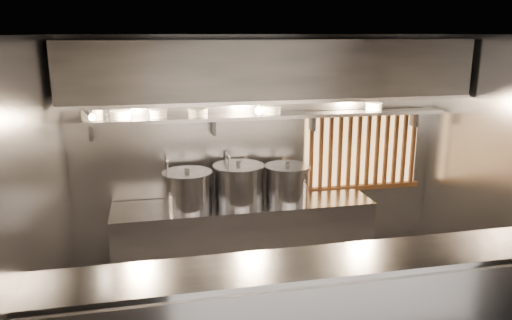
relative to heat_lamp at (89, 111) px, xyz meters
name	(u,v)px	position (x,y,z in m)	size (l,w,h in m)	color
ceiling	(301,35)	(1.90, -0.85, 0.73)	(4.50, 4.50, 0.00)	black
wall_back	(262,152)	(1.90, 0.65, -0.67)	(4.50, 4.50, 0.00)	gray
wall_left	(41,206)	(-0.35, -0.85, -0.67)	(3.00, 3.00, 0.00)	gray
wall_right	(508,175)	(4.15, -0.85, -0.67)	(3.00, 3.00, 0.00)	gray
cooking_bench	(244,239)	(1.60, 0.28, -1.62)	(3.00, 0.70, 0.90)	#99999E
bowl_shelf	(265,116)	(1.90, 0.47, -0.19)	(4.40, 0.34, 0.04)	#99999E
exhaust_hood	(270,70)	(1.90, 0.25, 0.36)	(4.40, 0.81, 0.65)	#2D2D30
wood_screen	(363,150)	(3.20, 0.60, -0.69)	(1.56, 0.09, 1.04)	#FFC072
faucet_left	(167,168)	(0.75, 0.52, -0.76)	(0.04, 0.30, 0.50)	silver
faucet_right	(227,165)	(1.45, 0.52, -0.76)	(0.04, 0.30, 0.50)	silver
heat_lamp	(89,111)	(0.00, 0.00, 0.00)	(0.25, 0.35, 0.20)	#99999E
pendant_bulb	(259,111)	(1.80, 0.35, -0.11)	(0.09, 0.09, 0.19)	#2D2D30
stock_pot_left	(188,190)	(0.96, 0.26, -0.96)	(0.66, 0.66, 0.46)	#99999E
stock_pot_mid	(239,184)	(1.55, 0.31, -0.94)	(0.62, 0.62, 0.49)	#99999E
stock_pot_right	(287,182)	(2.12, 0.29, -0.96)	(0.58, 0.58, 0.46)	#99999E
bowl_stack_0	(92,112)	(-0.03, 0.47, -0.08)	(0.24, 0.24, 0.17)	silver
bowl_stack_1	(121,115)	(0.28, 0.47, -0.12)	(0.24, 0.24, 0.09)	silver
bowl_stack_2	(159,114)	(0.68, 0.47, -0.12)	(0.20, 0.20, 0.09)	silver
bowl_stack_3	(198,112)	(1.12, 0.47, -0.12)	(0.23, 0.23, 0.09)	silver
bowl_stack_4	(272,110)	(1.97, 0.47, -0.12)	(0.23, 0.23, 0.09)	silver
bowl_stack_5	(374,107)	(3.25, 0.47, -0.12)	(0.21, 0.21, 0.09)	silver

